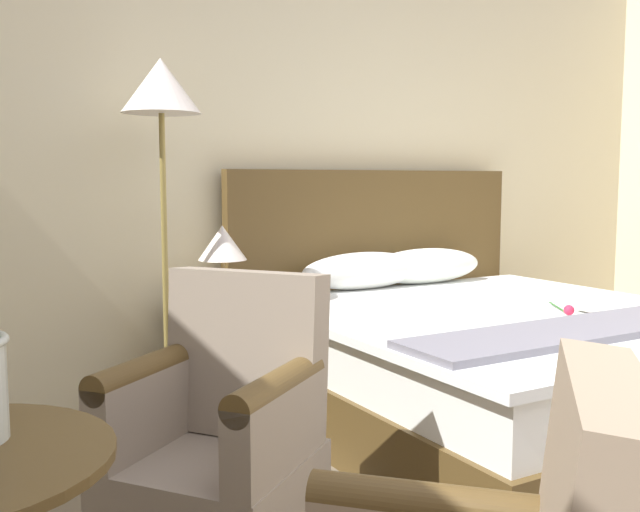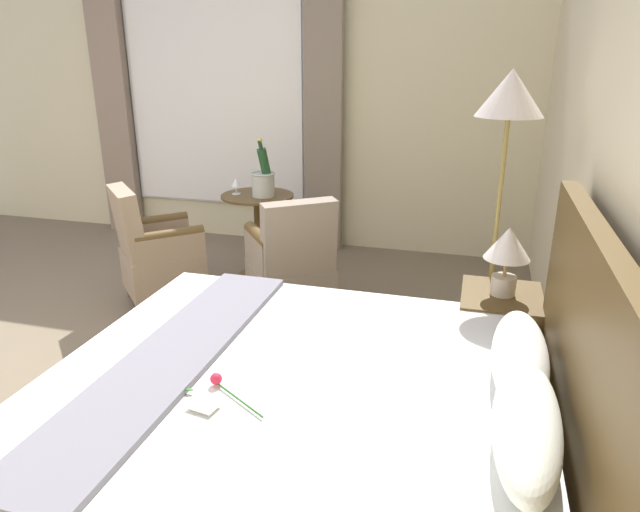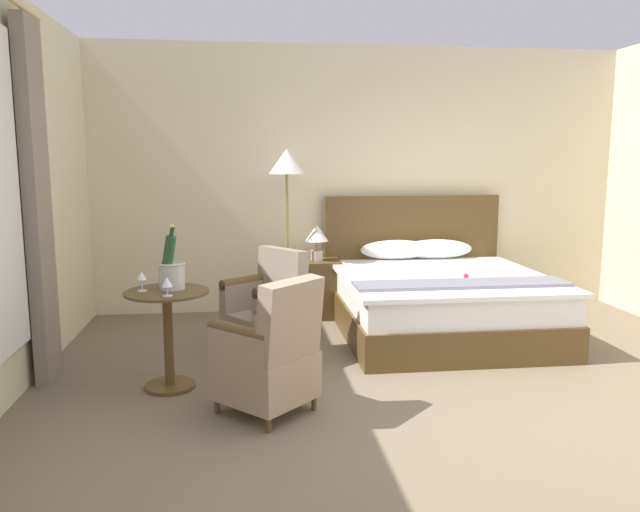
{
  "view_description": "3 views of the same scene",
  "coord_description": "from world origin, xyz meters",
  "px_view_note": "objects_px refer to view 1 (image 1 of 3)",
  "views": [
    {
      "loc": [
        -1.87,
        -0.56,
        1.22
      ],
      "look_at": [
        -0.77,
        1.36,
        0.98
      ],
      "focal_mm": 40.0,
      "sensor_mm": 36.0,
      "label": 1
    },
    {
      "loc": [
        2.48,
        2.58,
        1.85
      ],
      "look_at": [
        -0.43,
        1.76,
        0.77
      ],
      "focal_mm": 32.0,
      "sensor_mm": 36.0,
      "label": 2
    },
    {
      "loc": [
        -1.3,
        -3.7,
        1.69
      ],
      "look_at": [
        -0.65,
        1.54,
        0.85
      ],
      "focal_mm": 35.0,
      "sensor_mm": 36.0,
      "label": 3
    }
  ],
  "objects_px": {
    "armchair_by_window": "(221,443)",
    "bedside_lamp": "(222,250)",
    "bed": "(487,358)",
    "nightstand": "(224,360)",
    "floor_lamp_brass": "(162,114)"
  },
  "relations": [
    {
      "from": "armchair_by_window",
      "to": "floor_lamp_brass",
      "type": "bearing_deg",
      "value": 78.9
    },
    {
      "from": "bed",
      "to": "armchair_by_window",
      "type": "relative_size",
      "value": 2.27
    },
    {
      "from": "bedside_lamp",
      "to": "floor_lamp_brass",
      "type": "height_order",
      "value": "floor_lamp_brass"
    },
    {
      "from": "bed",
      "to": "armchair_by_window",
      "type": "distance_m",
      "value": 1.8
    },
    {
      "from": "nightstand",
      "to": "bedside_lamp",
      "type": "bearing_deg",
      "value": 180.0
    },
    {
      "from": "floor_lamp_brass",
      "to": "nightstand",
      "type": "bearing_deg",
      "value": 10.1
    },
    {
      "from": "bed",
      "to": "armchair_by_window",
      "type": "xyz_separation_m",
      "value": [
        -1.67,
        -0.66,
        0.1
      ]
    },
    {
      "from": "nightstand",
      "to": "floor_lamp_brass",
      "type": "xyz_separation_m",
      "value": [
        -0.31,
        -0.06,
        1.21
      ]
    },
    {
      "from": "floor_lamp_brass",
      "to": "armchair_by_window",
      "type": "xyz_separation_m",
      "value": [
        -0.26,
        -1.34,
        -1.08
      ]
    },
    {
      "from": "bedside_lamp",
      "to": "armchair_by_window",
      "type": "distance_m",
      "value": 1.58
    },
    {
      "from": "nightstand",
      "to": "bedside_lamp",
      "type": "distance_m",
      "value": 0.56
    },
    {
      "from": "nightstand",
      "to": "floor_lamp_brass",
      "type": "relative_size",
      "value": 0.34
    },
    {
      "from": "nightstand",
      "to": "floor_lamp_brass",
      "type": "bearing_deg",
      "value": -169.9
    },
    {
      "from": "bed",
      "to": "nightstand",
      "type": "distance_m",
      "value": 1.32
    },
    {
      "from": "armchair_by_window",
      "to": "bedside_lamp",
      "type": "bearing_deg",
      "value": 67.57
    }
  ]
}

